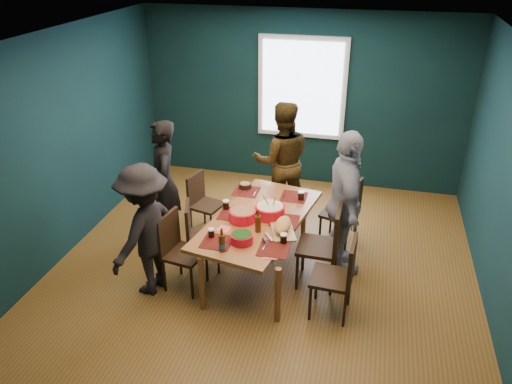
% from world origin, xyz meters
% --- Properties ---
extents(room, '(5.01, 5.01, 2.71)m').
position_xyz_m(room, '(0.00, 0.27, 1.37)').
color(room, brown).
rests_on(room, ground).
extents(dining_table, '(1.27, 2.01, 0.71)m').
position_xyz_m(dining_table, '(-0.06, -0.10, 0.64)').
color(dining_table, '#A56531').
rests_on(dining_table, floor).
extents(chair_left_far, '(0.46, 0.46, 0.83)m').
position_xyz_m(chair_left_far, '(-1.00, 0.59, 0.48)').
color(chair_left_far, black).
rests_on(chair_left_far, floor).
extents(chair_left_mid, '(0.48, 0.48, 0.85)m').
position_xyz_m(chair_left_mid, '(-0.79, -0.22, 0.50)').
color(chair_left_mid, black).
rests_on(chair_left_mid, floor).
extents(chair_left_near, '(0.47, 0.47, 0.91)m').
position_xyz_m(chair_left_near, '(-0.87, -0.62, 0.53)').
color(chair_left_near, black).
rests_on(chair_left_near, floor).
extents(chair_right_far, '(0.52, 0.52, 0.92)m').
position_xyz_m(chair_right_far, '(0.90, 0.67, 0.53)').
color(chair_right_far, black).
rests_on(chair_right_far, floor).
extents(chair_right_mid, '(0.46, 0.46, 1.00)m').
position_xyz_m(chair_right_mid, '(0.75, -0.20, 0.58)').
color(chair_right_mid, black).
rests_on(chair_right_mid, floor).
extents(chair_right_near, '(0.44, 0.44, 0.92)m').
position_xyz_m(chair_right_near, '(0.95, -0.70, 0.54)').
color(chair_right_near, black).
rests_on(chair_right_near, floor).
extents(person_far_left, '(0.60, 0.70, 1.63)m').
position_xyz_m(person_far_left, '(-1.40, 0.32, 0.81)').
color(person_far_left, black).
rests_on(person_far_left, floor).
extents(person_back, '(0.97, 0.85, 1.69)m').
position_xyz_m(person_back, '(-0.06, 1.27, 0.84)').
color(person_back, black).
rests_on(person_back, floor).
extents(person_right, '(0.69, 1.11, 1.76)m').
position_xyz_m(person_right, '(0.90, 0.15, 0.88)').
color(person_right, white).
rests_on(person_right, floor).
extents(person_near_left, '(0.80, 1.10, 1.53)m').
position_xyz_m(person_near_left, '(-1.16, -0.76, 0.77)').
color(person_near_left, black).
rests_on(person_near_left, floor).
extents(bowl_salad, '(0.31, 0.31, 0.13)m').
position_xyz_m(bowl_salad, '(-0.22, -0.20, 0.78)').
color(bowl_salad, red).
rests_on(bowl_salad, dining_table).
extents(bowl_dumpling, '(0.34, 0.34, 0.32)m').
position_xyz_m(bowl_dumpling, '(0.06, -0.04, 0.79)').
color(bowl_dumpling, red).
rests_on(bowl_dumpling, dining_table).
extents(bowl_herbs, '(0.24, 0.24, 0.11)m').
position_xyz_m(bowl_herbs, '(-0.11, -0.65, 0.77)').
color(bowl_herbs, red).
rests_on(bowl_herbs, dining_table).
extents(cutting_board, '(0.38, 0.61, 0.13)m').
position_xyz_m(cutting_board, '(0.27, -0.32, 0.77)').
color(cutting_board, tan).
rests_on(cutting_board, dining_table).
extents(small_bowl, '(0.16, 0.16, 0.07)m').
position_xyz_m(small_bowl, '(-0.41, 0.60, 0.75)').
color(small_bowl, black).
rests_on(small_bowl, dining_table).
extents(beer_bottle_a, '(0.07, 0.07, 0.27)m').
position_xyz_m(beer_bottle_a, '(-0.26, -0.85, 0.81)').
color(beer_bottle_a, '#4C280D').
rests_on(beer_bottle_a, dining_table).
extents(beer_bottle_b, '(0.07, 0.07, 0.27)m').
position_xyz_m(beer_bottle_b, '(0.00, -0.39, 0.81)').
color(beer_bottle_b, '#4C280D').
rests_on(beer_bottle_b, dining_table).
extents(cola_glass_a, '(0.07, 0.07, 0.10)m').
position_xyz_m(cola_glass_a, '(-0.46, -0.62, 0.76)').
color(cola_glass_a, black).
rests_on(cola_glass_a, dining_table).
extents(cola_glass_b, '(0.08, 0.08, 0.11)m').
position_xyz_m(cola_glass_b, '(0.32, -0.55, 0.77)').
color(cola_glass_b, black).
rests_on(cola_glass_b, dining_table).
extents(cola_glass_c, '(0.08, 0.08, 0.11)m').
position_xyz_m(cola_glass_c, '(0.35, 0.46, 0.77)').
color(cola_glass_c, black).
rests_on(cola_glass_c, dining_table).
extents(cola_glass_d, '(0.08, 0.08, 0.11)m').
position_xyz_m(cola_glass_d, '(-0.48, 0.01, 0.77)').
color(cola_glass_d, black).
rests_on(cola_glass_d, dining_table).
extents(napkin_a, '(0.17, 0.17, 0.00)m').
position_xyz_m(napkin_a, '(0.28, -0.10, 0.71)').
color(napkin_a, '#FB696A').
rests_on(napkin_a, dining_table).
extents(napkin_b, '(0.16, 0.16, 0.00)m').
position_xyz_m(napkin_b, '(-0.37, -0.43, 0.71)').
color(napkin_b, '#FB696A').
rests_on(napkin_b, dining_table).
extents(napkin_c, '(0.17, 0.17, 0.00)m').
position_xyz_m(napkin_c, '(0.24, -0.81, 0.71)').
color(napkin_c, '#FB696A').
rests_on(napkin_c, dining_table).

